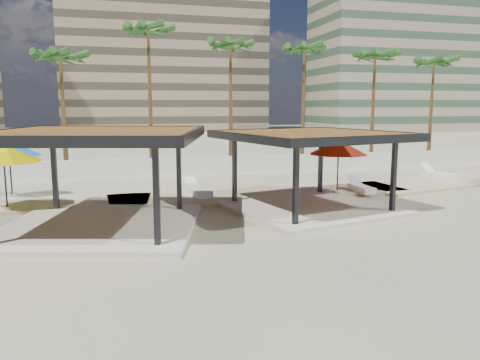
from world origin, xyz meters
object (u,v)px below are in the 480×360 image
object	(u,v)px
pavilion_west	(97,171)
lounger_b	(361,188)
pavilion_central	(310,163)
lounger_c	(438,175)
lounger_a	(197,192)
umbrella_c	(338,147)

from	to	relation	value
pavilion_west	lounger_b	bearing A→B (deg)	31.32
pavilion_central	lounger_c	world-z (taller)	pavilion_central
lounger_c	lounger_a	bearing A→B (deg)	80.71
pavilion_central	lounger_c	size ratio (longest dim) A/B	3.40
lounger_a	pavilion_central	bearing A→B (deg)	-145.15
pavilion_central	lounger_b	bearing A→B (deg)	20.42
pavilion_west	lounger_a	size ratio (longest dim) A/B	3.95
pavilion_central	lounger_a	distance (m)	6.25
lounger_a	lounger_b	world-z (taller)	lounger_a
lounger_a	lounger_c	size ratio (longest dim) A/B	0.94
pavilion_central	lounger_c	bearing A→B (deg)	13.55
lounger_a	lounger_c	world-z (taller)	lounger_c
pavilion_central	lounger_a	xyz separation A→B (m)	(-4.61, 3.84, -1.77)
umbrella_c	lounger_b	world-z (taller)	umbrella_c
lounger_b	lounger_c	size ratio (longest dim) A/B	0.81
umbrella_c	pavilion_west	bearing A→B (deg)	-161.93
pavilion_west	lounger_b	distance (m)	14.17
umbrella_c	lounger_a	distance (m)	7.76
pavilion_west	lounger_a	world-z (taller)	pavilion_west
umbrella_c	lounger_c	xyz separation A→B (m)	(8.49, 2.94, -2.21)
umbrella_c	lounger_b	size ratio (longest dim) A/B	1.56
pavilion_central	umbrella_c	size ratio (longest dim) A/B	2.67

